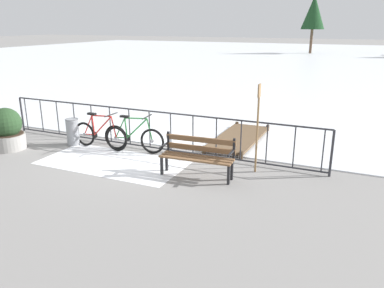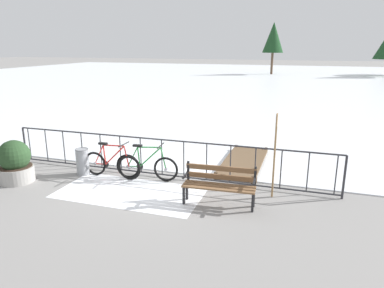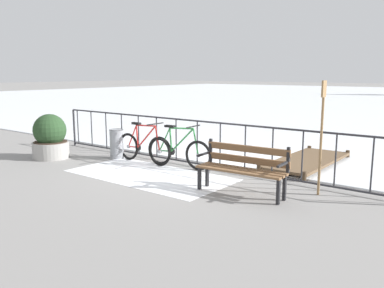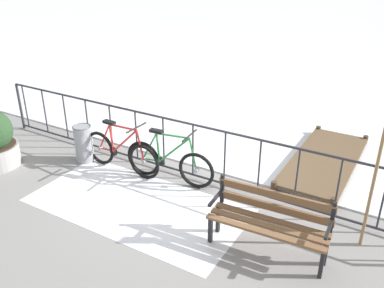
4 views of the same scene
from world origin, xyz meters
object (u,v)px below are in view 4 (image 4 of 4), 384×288
oar_upright (375,173)px  trash_bin (84,143)px  bicycle_near_railing (169,162)px  bicycle_second (121,153)px  park_bench (270,217)px

oar_upright → trash_bin: bearing=-179.0°
bicycle_near_railing → bicycle_second: size_ratio=1.00×
park_bench → oar_upright: oar_upright is taller
park_bench → trash_bin: (-4.00, 0.65, -0.14)m
park_bench → oar_upright: 1.46m
park_bench → oar_upright: (1.09, 0.74, 0.63)m
bicycle_second → park_bench: (3.13, -0.71, 0.14)m
bicycle_near_railing → trash_bin: (-1.82, -0.19, 0.00)m
bicycle_second → trash_bin: (-0.87, -0.06, 0.00)m
oar_upright → bicycle_second: bearing=-179.6°
bicycle_near_railing → trash_bin: size_ratio=2.33×
bicycle_near_railing → park_bench: bearing=-21.2°
bicycle_second → bicycle_near_railing: bearing=8.0°
bicycle_near_railing → park_bench: bicycle_near_railing is taller
bicycle_second → oar_upright: (4.22, 0.03, 0.77)m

